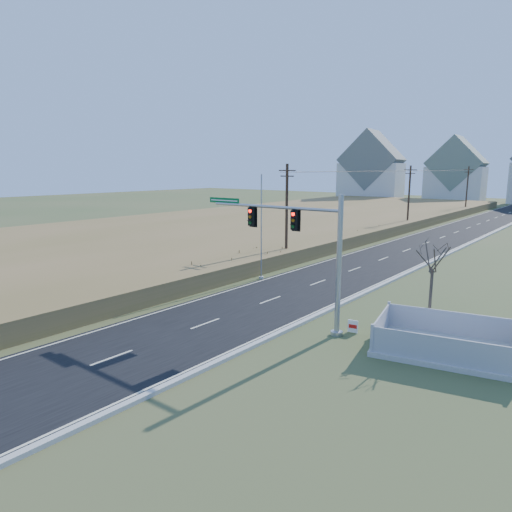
{
  "coord_description": "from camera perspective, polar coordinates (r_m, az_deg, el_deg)",
  "views": [
    {
      "loc": [
        17.46,
        -19.1,
        8.57
      ],
      "look_at": [
        0.54,
        1.83,
        3.4
      ],
      "focal_mm": 32.0,
      "sensor_mm": 36.0,
      "label": 1
    }
  ],
  "objects": [
    {
      "name": "condo_nnw",
      "position": [
        131.96,
        23.69,
        9.27
      ],
      "size": [
        14.93,
        11.17,
        17.03
      ],
      "rotation": [
        0.0,
        0.0,
        0.07
      ],
      "color": "silver",
      "rests_on": "ground"
    },
    {
      "name": "utility_pole_mid",
      "position": [
        68.54,
        18.57,
        7.07
      ],
      "size": [
        1.8,
        0.26,
        9.0
      ],
      "color": "#422D1E",
      "rests_on": "ground"
    },
    {
      "name": "fence_enclosure",
      "position": [
        23.75,
        22.56,
        -10.41
      ],
      "size": [
        7.14,
        5.6,
        1.45
      ],
      "rotation": [
        0.0,
        0.0,
        0.22
      ],
      "color": "#B7B5AD",
      "rests_on": "ground"
    },
    {
      "name": "utility_pole_near",
      "position": [
        41.85,
        3.85,
        5.52
      ],
      "size": [
        1.8,
        0.26,
        9.0
      ],
      "color": "#422D1E",
      "rests_on": "ground"
    },
    {
      "name": "ground",
      "position": [
        27.26,
        -3.34,
        -7.47
      ],
      "size": [
        260.0,
        260.0,
        0.0
      ],
      "primitive_type": "plane",
      "color": "#3C5027",
      "rests_on": "ground"
    },
    {
      "name": "traffic_signal_mast",
      "position": [
        24.3,
        6.46,
        1.13
      ],
      "size": [
        9.21,
        0.63,
        7.32
      ],
      "rotation": [
        0.0,
        0.0,
        0.02
      ],
      "color": "#9EA0A5",
      "rests_on": "ground"
    },
    {
      "name": "curb",
      "position": [
        70.88,
        27.86,
        2.74
      ],
      "size": [
        0.3,
        180.0,
        0.18
      ],
      "primitive_type": "cube",
      "color": "#B2AFA8",
      "rests_on": "ground"
    },
    {
      "name": "reed_marsh",
      "position": [
        72.62,
        3.89,
        4.59
      ],
      "size": [
        38.0,
        110.0,
        1.3
      ],
      "primitive_type": "cube",
      "color": "olive",
      "rests_on": "ground"
    },
    {
      "name": "bare_tree",
      "position": [
        25.12,
        21.31,
        0.1
      ],
      "size": [
        1.96,
        1.96,
        5.21
      ],
      "color": "#4C3F33",
      "rests_on": "ground"
    },
    {
      "name": "condo_nw",
      "position": [
        131.38,
        14.21,
        10.18
      ],
      "size": [
        17.69,
        13.38,
        19.05
      ],
      "rotation": [
        0.0,
        0.0,
        0.14
      ],
      "color": "silver",
      "rests_on": "ground"
    },
    {
      "name": "open_sign",
      "position": [
        24.93,
        12.02,
        -8.59
      ],
      "size": [
        0.55,
        0.15,
        0.68
      ],
      "rotation": [
        0.0,
        0.0,
        0.17
      ],
      "color": "white",
      "rests_on": "ground"
    },
    {
      "name": "flagpole",
      "position": [
        35.53,
        0.67,
        2.28
      ],
      "size": [
        0.37,
        0.37,
        8.17
      ],
      "color": "#B7B5AD",
      "rests_on": "ground"
    },
    {
      "name": "utility_pole_far",
      "position": [
        97.18,
        24.87,
        7.59
      ],
      "size": [
        1.8,
        0.26,
        9.0
      ],
      "color": "#422D1E",
      "rests_on": "ground"
    },
    {
      "name": "road",
      "position": [
        71.78,
        24.62,
        3.06
      ],
      "size": [
        8.0,
        180.0,
        0.06
      ],
      "primitive_type": "cube",
      "color": "black",
      "rests_on": "ground"
    }
  ]
}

